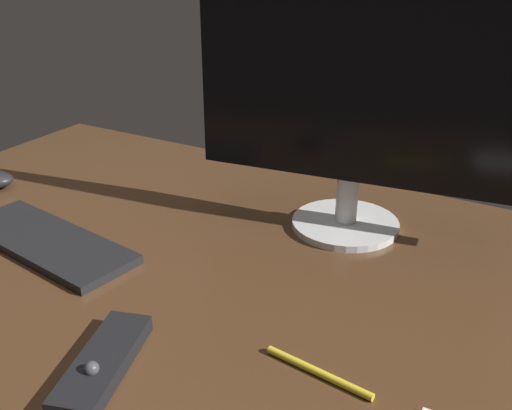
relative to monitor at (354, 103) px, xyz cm
name	(u,v)px	position (x,y,z in cm)	size (l,w,h in cm)	color
desk	(207,258)	(-16.24, -19.83, -23.59)	(140.00, 84.00, 2.00)	#4C301C
monitor	(354,103)	(0.00, 0.00, 0.00)	(53.28, 18.92, 40.59)	silver
keyboard	(47,242)	(-41.01, -31.05, -21.85)	(34.30, 12.04, 1.47)	black
media_remote	(103,363)	(-11.18, -49.77, -21.48)	(10.78, 18.51, 3.36)	black
pen	(318,372)	(11.76, -37.88, -22.10)	(0.97, 0.97, 14.34)	yellow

